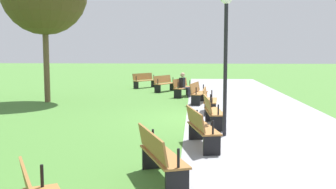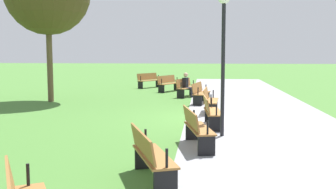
{
  "view_description": "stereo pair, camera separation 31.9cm",
  "coord_description": "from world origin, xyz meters",
  "px_view_note": "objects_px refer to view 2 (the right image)",
  "views": [
    {
      "loc": [
        12.85,
        -0.64,
        2.22
      ],
      "look_at": [
        -0.0,
        -1.51,
        0.8
      ],
      "focal_mm": 41.89,
      "sensor_mm": 36.0,
      "label": 1
    },
    {
      "loc": [
        12.83,
        -0.32,
        2.22
      ],
      "look_at": [
        -0.0,
        -1.51,
        0.8
      ],
      "focal_mm": 41.89,
      "sensor_mm": 36.0,
      "label": 2
    }
  ],
  "objects_px": {
    "bench_1": "(168,83)",
    "bench_4": "(210,100)",
    "bench_3": "(200,93)",
    "bench_2": "(186,87)",
    "bench_0": "(149,80)",
    "lamp_post": "(223,35)",
    "person_seated": "(187,84)",
    "bench_7": "(150,155)",
    "bench_5": "(211,111)",
    "bench_6": "(196,127)"
  },
  "relations": [
    {
      "from": "bench_6",
      "to": "bench_3",
      "type": "bearing_deg",
      "value": 167.62
    },
    {
      "from": "bench_1",
      "to": "bench_2",
      "type": "bearing_deg",
      "value": 53.48
    },
    {
      "from": "bench_3",
      "to": "lamp_post",
      "type": "relative_size",
      "value": 0.46
    },
    {
      "from": "bench_3",
      "to": "bench_7",
      "type": "relative_size",
      "value": 1.0
    },
    {
      "from": "bench_3",
      "to": "person_seated",
      "type": "xyz_separation_m",
      "value": [
        -2.3,
        -0.66,
        0.17
      ]
    },
    {
      "from": "bench_6",
      "to": "bench_2",
      "type": "bearing_deg",
      "value": 171.72
    },
    {
      "from": "bench_4",
      "to": "bench_6",
      "type": "relative_size",
      "value": 0.98
    },
    {
      "from": "bench_1",
      "to": "bench_6",
      "type": "distance_m",
      "value": 12.78
    },
    {
      "from": "bench_1",
      "to": "bench_5",
      "type": "height_order",
      "value": "same"
    },
    {
      "from": "bench_6",
      "to": "person_seated",
      "type": "distance_m",
      "value": 10.1
    },
    {
      "from": "bench_4",
      "to": "bench_0",
      "type": "bearing_deg",
      "value": -155.38
    },
    {
      "from": "bench_0",
      "to": "bench_6",
      "type": "bearing_deg",
      "value": 49.43
    },
    {
      "from": "bench_2",
      "to": "bench_6",
      "type": "height_order",
      "value": "same"
    },
    {
      "from": "bench_7",
      "to": "bench_3",
      "type": "bearing_deg",
      "value": 155.27
    },
    {
      "from": "bench_2",
      "to": "bench_7",
      "type": "height_order",
      "value": "same"
    },
    {
      "from": "lamp_post",
      "to": "bench_5",
      "type": "bearing_deg",
      "value": -167.78
    },
    {
      "from": "bench_6",
      "to": "bench_7",
      "type": "relative_size",
      "value": 1.0
    },
    {
      "from": "bench_0",
      "to": "bench_1",
      "type": "bearing_deg",
      "value": 69.95
    },
    {
      "from": "bench_3",
      "to": "bench_4",
      "type": "relative_size",
      "value": 1.02
    },
    {
      "from": "bench_7",
      "to": "lamp_post",
      "type": "distance_m",
      "value": 4.59
    },
    {
      "from": "bench_5",
      "to": "bench_6",
      "type": "xyz_separation_m",
      "value": [
        2.58,
        -0.37,
        0.0
      ]
    },
    {
      "from": "bench_2",
      "to": "bench_1",
      "type": "bearing_deg",
      "value": -134.77
    },
    {
      "from": "bench_4",
      "to": "person_seated",
      "type": "height_order",
      "value": "person_seated"
    },
    {
      "from": "bench_2",
      "to": "person_seated",
      "type": "bearing_deg",
      "value": 41.45
    },
    {
      "from": "bench_1",
      "to": "lamp_post",
      "type": "height_order",
      "value": "lamp_post"
    },
    {
      "from": "person_seated",
      "to": "bench_1",
      "type": "bearing_deg",
      "value": -135.06
    },
    {
      "from": "bench_7",
      "to": "bench_2",
      "type": "bearing_deg",
      "value": 159.37
    },
    {
      "from": "bench_5",
      "to": "bench_7",
      "type": "xyz_separation_m",
      "value": [
        5.09,
        -1.11,
        0.0
      ]
    },
    {
      "from": "person_seated",
      "to": "bench_6",
      "type": "bearing_deg",
      "value": 24.38
    },
    {
      "from": "bench_0",
      "to": "bench_6",
      "type": "relative_size",
      "value": 0.93
    },
    {
      "from": "bench_0",
      "to": "bench_1",
      "type": "height_order",
      "value": "same"
    },
    {
      "from": "bench_7",
      "to": "bench_6",
      "type": "bearing_deg",
      "value": 142.98
    },
    {
      "from": "bench_4",
      "to": "person_seated",
      "type": "bearing_deg",
      "value": -163.95
    },
    {
      "from": "bench_4",
      "to": "bench_3",
      "type": "bearing_deg",
      "value": -167.68
    },
    {
      "from": "bench_1",
      "to": "bench_3",
      "type": "height_order",
      "value": "same"
    },
    {
      "from": "bench_0",
      "to": "bench_3",
      "type": "relative_size",
      "value": 0.93
    },
    {
      "from": "bench_1",
      "to": "bench_4",
      "type": "xyz_separation_m",
      "value": [
        7.46,
        2.19,
        0.0
      ]
    },
    {
      "from": "bench_2",
      "to": "bench_4",
      "type": "xyz_separation_m",
      "value": [
        5.09,
        1.11,
        0.0
      ]
    },
    {
      "from": "bench_0",
      "to": "lamp_post",
      "type": "distance_m",
      "value": 14.25
    },
    {
      "from": "bench_0",
      "to": "lamp_post",
      "type": "bearing_deg",
      "value": 53.14
    },
    {
      "from": "person_seated",
      "to": "lamp_post",
      "type": "distance_m",
      "value": 9.1
    },
    {
      "from": "bench_0",
      "to": "bench_5",
      "type": "distance_m",
      "value": 12.78
    },
    {
      "from": "bench_4",
      "to": "bench_6",
      "type": "bearing_deg",
      "value": 0.03
    },
    {
      "from": "bench_2",
      "to": "bench_6",
      "type": "distance_m",
      "value": 10.31
    },
    {
      "from": "bench_0",
      "to": "bench_7",
      "type": "height_order",
      "value": "same"
    },
    {
      "from": "bench_3",
      "to": "bench_6",
      "type": "height_order",
      "value": "same"
    },
    {
      "from": "bench_0",
      "to": "bench_1",
      "type": "relative_size",
      "value": 0.96
    },
    {
      "from": "bench_7",
      "to": "person_seated",
      "type": "distance_m",
      "value": 12.58
    },
    {
      "from": "bench_7",
      "to": "person_seated",
      "type": "bearing_deg",
      "value": 159.02
    },
    {
      "from": "person_seated",
      "to": "bench_7",
      "type": "bearing_deg",
      "value": 20.29
    }
  ]
}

